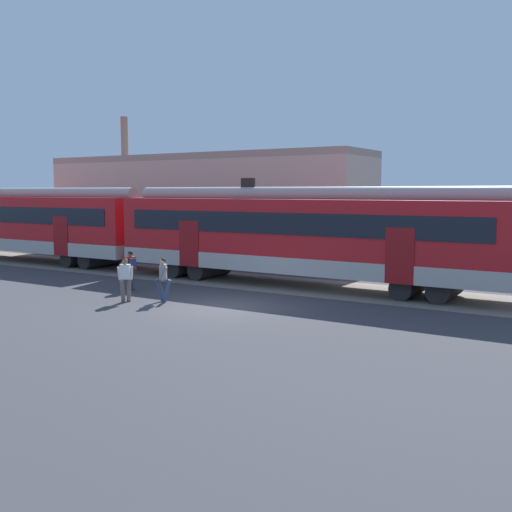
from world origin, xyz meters
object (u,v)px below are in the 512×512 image
(commuter_train, at_px, (33,223))
(pedestrian_grey, at_px, (163,276))
(pedestrian_white, at_px, (126,276))
(pedestrian_red, at_px, (131,267))

(commuter_train, height_order, pedestrian_grey, commuter_train)
(pedestrian_white, xyz_separation_m, pedestrian_grey, (1.21, 0.73, -0.03))
(commuter_train, relative_size, pedestrian_white, 33.99)
(pedestrian_white, bearing_deg, commuter_train, 154.23)
(commuter_train, height_order, pedestrian_white, commuter_train)
(pedestrian_red, height_order, pedestrian_white, same)
(pedestrian_white, relative_size, pedestrian_grey, 1.00)
(pedestrian_red, relative_size, pedestrian_white, 1.00)
(pedestrian_grey, bearing_deg, commuter_train, 158.39)
(commuter_train, bearing_deg, pedestrian_white, -25.77)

